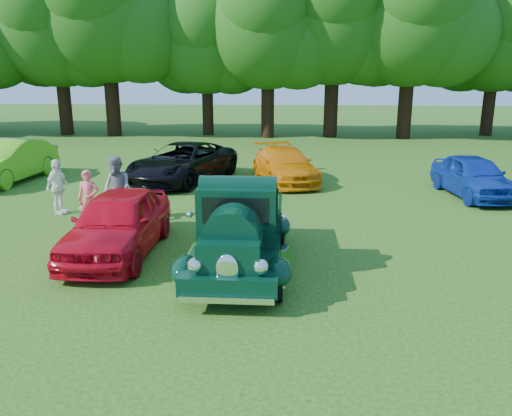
# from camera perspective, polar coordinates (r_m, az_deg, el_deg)

# --- Properties ---
(ground) EXTENTS (120.00, 120.00, 0.00)m
(ground) POSITION_cam_1_polar(r_m,az_deg,el_deg) (10.16, -4.44, -7.59)
(ground) COLOR #1A4610
(ground) RESTS_ON ground
(hero_pickup) EXTENTS (2.15, 4.63, 1.81)m
(hero_pickup) POSITION_cam_1_polar(r_m,az_deg,el_deg) (10.25, -1.88, -2.68)
(hero_pickup) COLOR black
(hero_pickup) RESTS_ON ground
(red_convertible) EXTENTS (1.72, 4.20, 1.43)m
(red_convertible) POSITION_cam_1_polar(r_m,az_deg,el_deg) (11.51, -15.49, -1.62)
(red_convertible) COLOR red
(red_convertible) RESTS_ON ground
(back_car_lime) EXTENTS (1.88, 4.81, 1.56)m
(back_car_lime) POSITION_cam_1_polar(r_m,az_deg,el_deg) (20.86, -26.58, 4.79)
(back_car_lime) COLOR #56B918
(back_car_lime) RESTS_ON ground
(back_car_black) EXTENTS (3.98, 5.68, 1.44)m
(back_car_black) POSITION_cam_1_polar(r_m,az_deg,el_deg) (18.99, -8.34, 5.17)
(back_car_black) COLOR black
(back_car_black) RESTS_ON ground
(back_car_orange) EXTENTS (2.91, 4.72, 1.28)m
(back_car_orange) POSITION_cam_1_polar(r_m,az_deg,el_deg) (18.78, 3.30, 4.94)
(back_car_orange) COLOR orange
(back_car_orange) RESTS_ON ground
(back_car_blue) EXTENTS (2.05, 4.15, 1.36)m
(back_car_blue) POSITION_cam_1_polar(r_m,az_deg,el_deg) (17.90, 23.58, 3.37)
(back_car_blue) COLOR navy
(back_car_blue) RESTS_ON ground
(spectator_pink) EXTENTS (0.60, 0.44, 1.53)m
(spectator_pink) POSITION_cam_1_polar(r_m,az_deg,el_deg) (13.70, -18.58, 0.97)
(spectator_pink) COLOR #EB6062
(spectator_pink) RESTS_ON ground
(spectator_grey) EXTENTS (1.10, 1.06, 1.79)m
(spectator_grey) POSITION_cam_1_polar(r_m,az_deg,el_deg) (14.04, -15.61, 2.07)
(spectator_grey) COLOR gray
(spectator_grey) RESTS_ON ground
(spectator_white) EXTENTS (0.55, 0.98, 1.59)m
(spectator_white) POSITION_cam_1_polar(r_m,az_deg,el_deg) (15.36, -21.73, 2.25)
(spectator_white) COLOR white
(spectator_white) RESTS_ON ground
(tree_line) EXTENTS (63.37, 10.50, 11.83)m
(tree_line) POSITION_cam_1_polar(r_m,az_deg,el_deg) (33.52, 0.87, 20.21)
(tree_line) COLOR black
(tree_line) RESTS_ON ground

